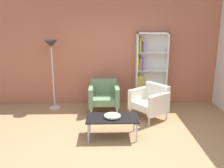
# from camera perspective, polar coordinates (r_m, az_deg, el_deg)

# --- Properties ---
(ground_plane) EXTENTS (8.32, 8.32, 0.00)m
(ground_plane) POSITION_cam_1_polar(r_m,az_deg,el_deg) (4.63, 0.33, -14.19)
(ground_plane) COLOR #9E7751
(brick_back_panel) EXTENTS (6.40, 0.12, 2.90)m
(brick_back_panel) POSITION_cam_1_polar(r_m,az_deg,el_deg) (6.55, -0.35, 7.88)
(brick_back_panel) COLOR #B2664C
(brick_back_panel) RESTS_ON ground_plane
(bookshelf_tall) EXTENTS (0.80, 0.30, 1.90)m
(bookshelf_tall) POSITION_cam_1_polar(r_m,az_deg,el_deg) (6.52, 8.25, 3.02)
(bookshelf_tall) COLOR silver
(bookshelf_tall) RESTS_ON ground_plane
(coffee_table_low) EXTENTS (1.00, 0.56, 0.40)m
(coffee_table_low) POSITION_cam_1_polar(r_m,az_deg,el_deg) (4.83, 0.08, -8.01)
(coffee_table_low) COLOR black
(coffee_table_low) RESTS_ON ground_plane
(decorative_bowl) EXTENTS (0.32, 0.32, 0.05)m
(decorative_bowl) POSITION_cam_1_polar(r_m,az_deg,el_deg) (4.81, 0.08, -7.28)
(decorative_bowl) COLOR beige
(decorative_bowl) RESTS_ON coffee_table_low
(armchair_corner_red) EXTENTS (0.73, 0.67, 0.78)m
(armchair_corner_red) POSITION_cam_1_polar(r_m,az_deg,el_deg) (6.08, -1.85, -2.66)
(armchair_corner_red) COLOR slate
(armchair_corner_red) RESTS_ON ground_plane
(armchair_spare_guest) EXTENTS (0.94, 0.95, 0.78)m
(armchair_spare_guest) POSITION_cam_1_polar(r_m,az_deg,el_deg) (5.76, 8.82, -3.87)
(armchair_spare_guest) COLOR white
(armchair_spare_guest) RESTS_ON ground_plane
(floor_lamp_torchiere) EXTENTS (0.32, 0.32, 1.74)m
(floor_lamp_torchiere) POSITION_cam_1_polar(r_m,az_deg,el_deg) (6.27, -13.69, 7.14)
(floor_lamp_torchiere) COLOR silver
(floor_lamp_torchiere) RESTS_ON ground_plane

